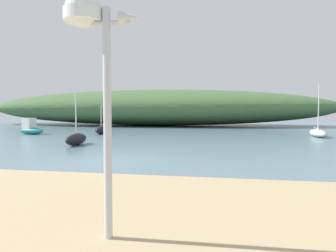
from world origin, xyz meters
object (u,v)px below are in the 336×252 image
object	(u,v)px
mast_structure	(90,32)
sailboat_near_shore	(76,139)
sailboat_inner_mooring	(318,133)
motorboat_far_right	(31,128)
sailboat_off_point	(101,130)

from	to	relation	value
mast_structure	sailboat_near_shore	size ratio (longest dim) A/B	1.13
sailboat_inner_mooring	sailboat_near_shore	bearing A→B (deg)	-151.23
mast_structure	motorboat_far_right	size ratio (longest dim) A/B	1.24
sailboat_near_shore	sailboat_inner_mooring	bearing A→B (deg)	28.77
sailboat_off_point	mast_structure	bearing A→B (deg)	-67.63
mast_structure	sailboat_near_shore	world-z (taller)	mast_structure
mast_structure	sailboat_off_point	xyz separation A→B (m)	(-8.77, 21.31, -2.85)
sailboat_off_point	sailboat_near_shore	bearing A→B (deg)	-77.04
mast_structure	sailboat_off_point	bearing A→B (deg)	112.37
sailboat_off_point	sailboat_inner_mooring	world-z (taller)	sailboat_inner_mooring
mast_structure	motorboat_far_right	world-z (taller)	mast_structure
mast_structure	sailboat_near_shore	bearing A→B (deg)	118.05
mast_structure	motorboat_far_right	distance (m)	25.00
sailboat_off_point	sailboat_near_shore	xyz separation A→B (m)	(1.97, -8.55, -0.01)
sailboat_off_point	sailboat_inner_mooring	size ratio (longest dim) A/B	0.62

